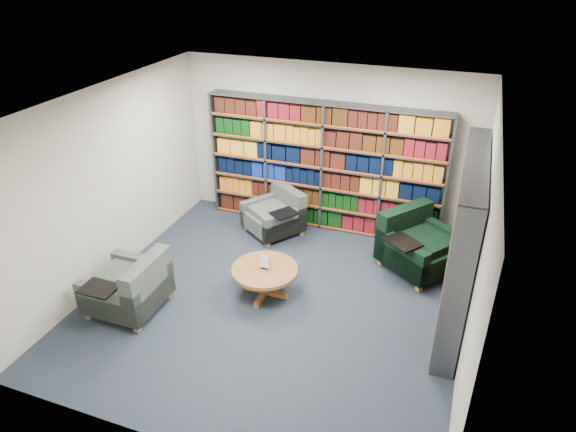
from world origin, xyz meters
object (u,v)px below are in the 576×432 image
(chair_teal_left, at_px, (277,215))
(chair_green_right, at_px, (416,246))
(coffee_table, at_px, (265,274))
(chair_teal_front, at_px, (132,289))

(chair_teal_left, xyz_separation_m, chair_green_right, (2.38, -0.29, 0.06))
(chair_teal_left, height_order, chair_green_right, chair_green_right)
(coffee_table, bearing_deg, chair_teal_front, -149.05)
(chair_teal_left, bearing_deg, chair_teal_front, -111.46)
(chair_green_right, distance_m, chair_teal_front, 4.18)
(chair_green_right, bearing_deg, chair_teal_left, 173.12)
(chair_green_right, height_order, chair_teal_front, chair_green_right)
(chair_teal_left, height_order, chair_teal_front, chair_teal_front)
(chair_teal_left, distance_m, chair_green_right, 2.40)
(chair_green_right, relative_size, coffee_table, 1.50)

